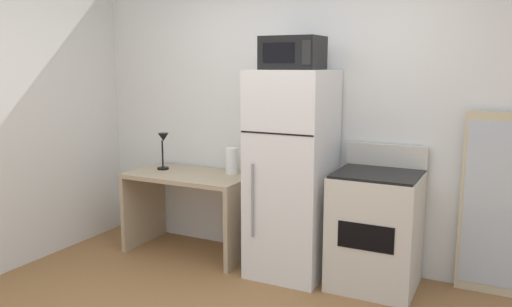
{
  "coord_description": "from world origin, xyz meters",
  "views": [
    {
      "loc": [
        1.56,
        -2.48,
        1.73
      ],
      "look_at": [
        -0.23,
        1.1,
        1.03
      ],
      "focal_mm": 35.49,
      "sensor_mm": 36.0,
      "label": 1
    }
  ],
  "objects_px": {
    "paper_towel_roll": "(232,161)",
    "microwave": "(293,53)",
    "desk": "(191,197)",
    "desk_lamp": "(163,145)",
    "leaning_mirror": "(491,205)",
    "oven_range": "(375,229)",
    "refrigerator": "(292,174)"
  },
  "relations": [
    {
      "from": "desk_lamp",
      "to": "refrigerator",
      "type": "xyz_separation_m",
      "value": [
        1.34,
        -0.04,
        -0.14
      ]
    },
    {
      "from": "leaning_mirror",
      "to": "desk",
      "type": "bearing_deg",
      "value": -173.76
    },
    {
      "from": "desk",
      "to": "refrigerator",
      "type": "bearing_deg",
      "value": -0.63
    },
    {
      "from": "desk_lamp",
      "to": "leaning_mirror",
      "type": "relative_size",
      "value": 0.25
    },
    {
      "from": "desk",
      "to": "desk_lamp",
      "type": "xyz_separation_m",
      "value": [
        -0.32,
        0.03,
        0.47
      ]
    },
    {
      "from": "microwave",
      "to": "leaning_mirror",
      "type": "height_order",
      "value": "microwave"
    },
    {
      "from": "microwave",
      "to": "oven_range",
      "type": "relative_size",
      "value": 0.42
    },
    {
      "from": "desk_lamp",
      "to": "microwave",
      "type": "xyz_separation_m",
      "value": [
        1.34,
        -0.06,
        0.84
      ]
    },
    {
      "from": "desk",
      "to": "paper_towel_roll",
      "type": "distance_m",
      "value": 0.52
    },
    {
      "from": "desk_lamp",
      "to": "leaning_mirror",
      "type": "bearing_deg",
      "value": 4.96
    },
    {
      "from": "paper_towel_roll",
      "to": "microwave",
      "type": "height_order",
      "value": "microwave"
    },
    {
      "from": "refrigerator",
      "to": "oven_range",
      "type": "distance_m",
      "value": 0.79
    },
    {
      "from": "paper_towel_roll",
      "to": "leaning_mirror",
      "type": "bearing_deg",
      "value": 2.83
    },
    {
      "from": "oven_range",
      "to": "paper_towel_roll",
      "type": "bearing_deg",
      "value": 173.84
    },
    {
      "from": "paper_towel_roll",
      "to": "refrigerator",
      "type": "xyz_separation_m",
      "value": [
        0.68,
        -0.18,
        -0.02
      ]
    },
    {
      "from": "desk_lamp",
      "to": "oven_range",
      "type": "height_order",
      "value": "desk_lamp"
    },
    {
      "from": "leaning_mirror",
      "to": "microwave",
      "type": "bearing_deg",
      "value": -168.37
    },
    {
      "from": "desk_lamp",
      "to": "oven_range",
      "type": "relative_size",
      "value": 0.32
    },
    {
      "from": "oven_range",
      "to": "leaning_mirror",
      "type": "height_order",
      "value": "leaning_mirror"
    },
    {
      "from": "desk_lamp",
      "to": "paper_towel_roll",
      "type": "distance_m",
      "value": 0.69
    },
    {
      "from": "desk",
      "to": "leaning_mirror",
      "type": "height_order",
      "value": "leaning_mirror"
    },
    {
      "from": "refrigerator",
      "to": "oven_range",
      "type": "height_order",
      "value": "refrigerator"
    },
    {
      "from": "desk",
      "to": "paper_towel_roll",
      "type": "bearing_deg",
      "value": 25.82
    },
    {
      "from": "refrigerator",
      "to": "microwave",
      "type": "height_order",
      "value": "microwave"
    },
    {
      "from": "oven_range",
      "to": "desk_lamp",
      "type": "bearing_deg",
      "value": 179.74
    },
    {
      "from": "microwave",
      "to": "leaning_mirror",
      "type": "distance_m",
      "value": 1.9
    },
    {
      "from": "paper_towel_roll",
      "to": "leaning_mirror",
      "type": "relative_size",
      "value": 0.17
    },
    {
      "from": "refrigerator",
      "to": "oven_range",
      "type": "relative_size",
      "value": 1.54
    },
    {
      "from": "desk",
      "to": "desk_lamp",
      "type": "bearing_deg",
      "value": 174.75
    },
    {
      "from": "desk",
      "to": "desk_lamp",
      "type": "distance_m",
      "value": 0.57
    },
    {
      "from": "desk",
      "to": "oven_range",
      "type": "distance_m",
      "value": 1.72
    },
    {
      "from": "paper_towel_roll",
      "to": "leaning_mirror",
      "type": "xyz_separation_m",
      "value": [
        2.17,
        0.11,
        -0.17
      ]
    }
  ]
}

